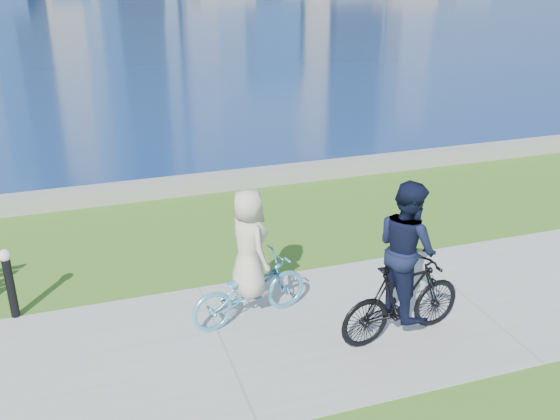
# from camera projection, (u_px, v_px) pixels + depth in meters

# --- Properties ---
(ground) EXTENTS (320.00, 320.00, 0.00)m
(ground) POSITION_uv_depth(u_px,v_px,m) (224.00, 348.00, 8.77)
(ground) COLOR #36631A
(ground) RESTS_ON ground
(concrete_path) EXTENTS (80.00, 3.50, 0.02)m
(concrete_path) POSITION_uv_depth(u_px,v_px,m) (224.00, 347.00, 8.76)
(concrete_path) COLOR gray
(concrete_path) RESTS_ON ground
(seawall) EXTENTS (90.00, 0.50, 0.35)m
(seawall) POSITION_uv_depth(u_px,v_px,m) (158.00, 188.00, 14.12)
(seawall) COLOR gray
(seawall) RESTS_ON ground
(bollard_lamp) EXTENTS (0.18, 0.18, 1.14)m
(bollard_lamp) POSITION_uv_depth(u_px,v_px,m) (9.00, 279.00, 9.24)
(bollard_lamp) COLOR black
(bollard_lamp) RESTS_ON ground
(cyclist_woman) EXTENTS (1.06, 1.98, 2.07)m
(cyclist_woman) POSITION_uv_depth(u_px,v_px,m) (249.00, 273.00, 9.13)
(cyclist_woman) COLOR #5EBAE4
(cyclist_woman) RESTS_ON ground
(cyclist_man) EXTENTS (0.84, 2.03, 2.37)m
(cyclist_man) POSITION_uv_depth(u_px,v_px,m) (404.00, 275.00, 8.62)
(cyclist_man) COLOR black
(cyclist_man) RESTS_ON ground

